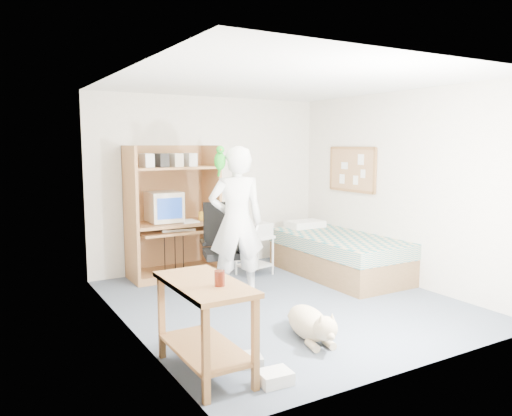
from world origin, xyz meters
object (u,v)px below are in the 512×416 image
at_px(bed, 338,255).
at_px(side_desk, 205,313).
at_px(office_chair, 223,260).
at_px(dog, 311,323).
at_px(computer_hutch, 172,217).
at_px(printer_cart, 255,249).
at_px(person, 236,222).

relative_size(bed, side_desk, 2.02).
height_order(bed, office_chair, office_chair).
distance_m(office_chair, dog, 1.86).
bearing_deg(computer_hutch, office_chair, -73.09).
xyz_separation_m(side_desk, office_chair, (1.14, 1.98, -0.11)).
height_order(computer_hutch, side_desk, computer_hutch).
distance_m(side_desk, office_chair, 2.28).
distance_m(computer_hutch, printer_cart, 1.22).
height_order(person, dog, person).
bearing_deg(dog, printer_cart, 83.79).
height_order(computer_hutch, bed, computer_hutch).
xyz_separation_m(person, dog, (-0.04, -1.54, -0.74)).
distance_m(bed, person, 1.79).
bearing_deg(bed, printer_cart, 149.37).
bearing_deg(side_desk, bed, 32.50).
height_order(computer_hutch, office_chair, computer_hutch).
xyz_separation_m(computer_hutch, printer_cart, (1.00, -0.53, -0.45)).
xyz_separation_m(dog, printer_cart, (0.72, 2.28, 0.21)).
bearing_deg(printer_cart, side_desk, -138.29).
distance_m(computer_hutch, side_desk, 3.08).
distance_m(computer_hutch, office_chair, 1.10).
height_order(computer_hutch, dog, computer_hutch).
relative_size(office_chair, person, 0.60).
height_order(side_desk, dog, side_desk).
bearing_deg(person, side_desk, 72.33).
height_order(office_chair, printer_cart, office_chair).
height_order(office_chair, person, person).
height_order(side_desk, person, person).
xyz_separation_m(office_chair, dog, (-0.01, -1.85, -0.23)).
distance_m(bed, printer_cart, 1.16).
bearing_deg(computer_hutch, dog, -84.24).
distance_m(bed, side_desk, 3.39).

